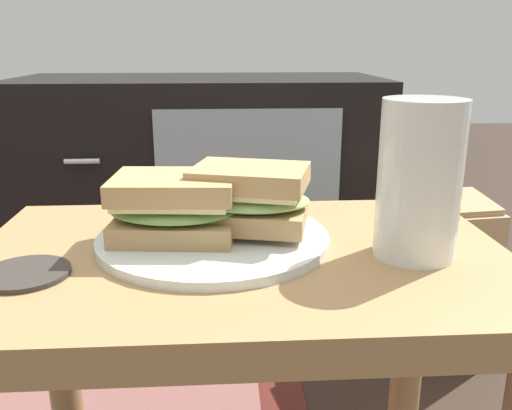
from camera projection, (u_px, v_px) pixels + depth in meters
The scene contains 9 objects.
side_table at pixel (242, 328), 0.59m from camera, with size 0.56×0.36×0.46m.
tv_cabinet at pixel (202, 184), 1.52m from camera, with size 0.96×0.46×0.58m.
area_rug at pixel (68, 366), 1.16m from camera, with size 0.98×0.84×0.01m.
plate at pixel (213, 238), 0.59m from camera, with size 0.25×0.25×0.01m, color silver.
sandwich_front at pixel (174, 207), 0.57m from camera, with size 0.15×0.11×0.07m.
sandwich_back at pixel (250, 197), 0.58m from camera, with size 0.15×0.12×0.07m.
beer_glass at pixel (419, 184), 0.54m from camera, with size 0.08×0.08×0.16m.
coaster at pixel (25, 273), 0.51m from camera, with size 0.08×0.08×0.01m, color #332D28.
paper_bag at pixel (430, 280), 1.17m from camera, with size 0.25×0.17×0.36m.
Camera 1 is at (-0.02, -0.53, 0.67)m, focal length 38.20 mm.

